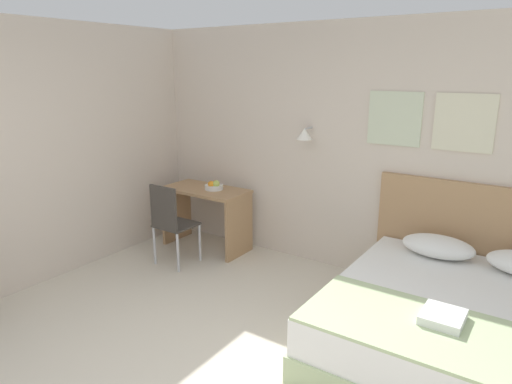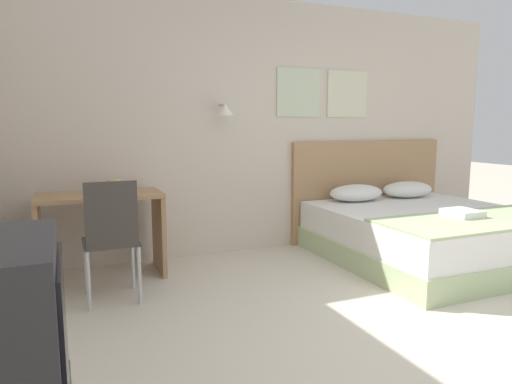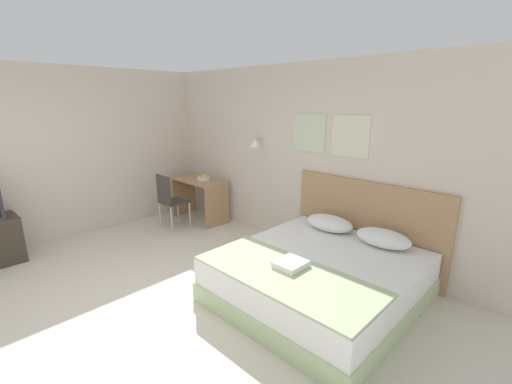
# 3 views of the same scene
# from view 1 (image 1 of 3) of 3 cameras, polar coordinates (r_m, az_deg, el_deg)

# --- Properties ---
(wall_back) EXTENTS (5.96, 0.31, 2.65)m
(wall_back) POSITION_cam_1_polar(r_m,az_deg,el_deg) (4.89, 12.89, 4.89)
(wall_back) COLOR beige
(wall_back) RESTS_ON ground_plane
(bed) EXTENTS (1.91, 2.00, 0.51)m
(bed) POSITION_cam_1_polar(r_m,az_deg,el_deg) (3.93, 23.99, -15.48)
(bed) COLOR #B2C693
(bed) RESTS_ON ground_plane
(headboard) EXTENTS (2.03, 0.06, 1.16)m
(headboard) POSITION_cam_1_polar(r_m,az_deg,el_deg) (4.73, 26.79, -6.16)
(headboard) COLOR #A87F56
(headboard) RESTS_ON ground_plane
(pillow_left) EXTENTS (0.64, 0.40, 0.19)m
(pillow_left) POSITION_cam_1_polar(r_m,az_deg,el_deg) (4.52, 21.80, -6.32)
(pillow_left) COLOR white
(pillow_left) RESTS_ON bed
(throw_blanket) EXTENTS (1.85, 0.80, 0.02)m
(throw_blanket) POSITION_cam_1_polar(r_m,az_deg,el_deg) (3.30, 22.53, -16.11)
(throw_blanket) COLOR #B2C693
(throw_blanket) RESTS_ON bed
(folded_towel_near_foot) EXTENTS (0.27, 0.30, 0.06)m
(folded_towel_near_foot) POSITION_cam_1_polar(r_m,az_deg,el_deg) (3.41, 22.31, -14.24)
(folded_towel_near_foot) COLOR white
(folded_towel_near_foot) RESTS_ON throw_blanket
(desk) EXTENTS (1.05, 0.54, 0.76)m
(desk) POSITION_cam_1_polar(r_m,az_deg,el_deg) (5.65, -6.26, -1.95)
(desk) COLOR #A87F56
(desk) RESTS_ON ground_plane
(desk_chair) EXTENTS (0.40, 0.40, 0.95)m
(desk_chair) POSITION_cam_1_polar(r_m,az_deg,el_deg) (5.16, -10.71, -3.37)
(desk_chair) COLOR #3D3833
(desk_chair) RESTS_ON ground_plane
(fruit_bowl) EXTENTS (0.22, 0.22, 0.12)m
(fruit_bowl) POSITION_cam_1_polar(r_m,az_deg,el_deg) (5.52, -5.27, 0.76)
(fruit_bowl) COLOR silver
(fruit_bowl) RESTS_ON desk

